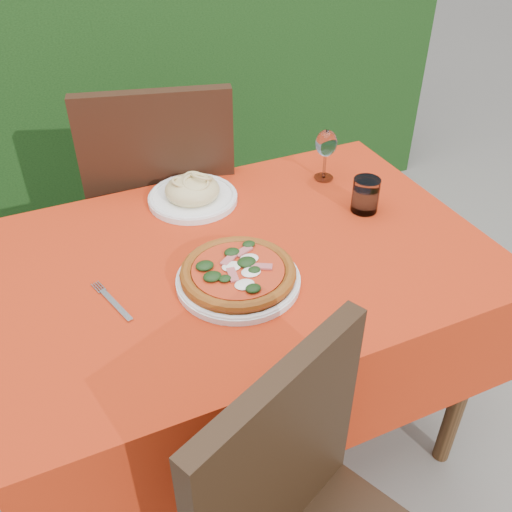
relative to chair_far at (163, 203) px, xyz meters
name	(u,v)px	position (x,y,z in m)	size (l,w,h in m)	color
ground	(244,432)	(0.04, -0.58, -0.59)	(60.00, 60.00, 0.00)	slate
hedge	(100,28)	(0.04, 0.97, 0.33)	(3.20, 0.55, 1.78)	black
dining_table	(242,298)	(0.04, -0.58, 0.01)	(1.26, 0.86, 0.75)	#492D17
chair_far	(163,203)	(0.00, 0.00, 0.00)	(0.56, 0.56, 1.02)	black
pizza_plate	(238,275)	(-0.01, -0.68, 0.19)	(0.32, 0.32, 0.06)	white
pasta_plate	(193,193)	(0.02, -0.29, 0.19)	(0.26, 0.26, 0.07)	white
water_glass	(365,197)	(0.44, -0.53, 0.21)	(0.08, 0.08, 0.10)	silver
wine_glass	(326,145)	(0.43, -0.33, 0.27)	(0.07, 0.07, 0.16)	silver
fork	(116,305)	(-0.29, -0.64, 0.16)	(0.02, 0.18, 0.00)	#B0B0B7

